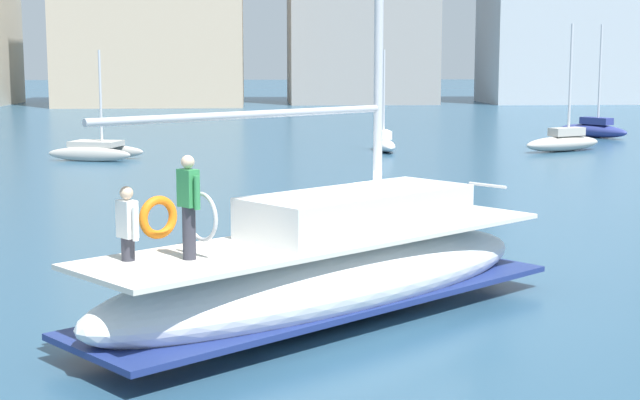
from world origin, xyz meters
name	(u,v)px	position (x,y,z in m)	size (l,w,h in m)	color
ground_plane	(317,304)	(0.00, 0.00, 0.00)	(400.00, 400.00, 0.00)	#284C66
main_sailboat	(331,267)	(0.18, -1.04, 0.91)	(8.97, 7.91, 13.48)	white
moored_sloop_near	(384,142)	(5.35, 29.52, 0.43)	(0.98, 3.77, 4.93)	white
moored_sloop_far	(593,129)	(18.55, 36.99, 0.51)	(3.40, 4.57, 6.41)	navy
moored_catamaran	(563,141)	(14.08, 28.76, 0.50)	(4.65, 3.07, 6.17)	#B7B2A8
moored_cutter_left	(96,149)	(-8.08, 26.36, 0.47)	(4.24, 2.87, 4.87)	#B7B2A8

